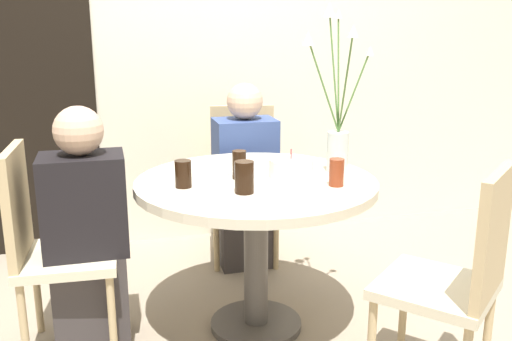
{
  "coord_description": "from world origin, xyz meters",
  "views": [
    {
      "loc": [
        -0.63,
        -2.32,
        1.38
      ],
      "look_at": [
        0.0,
        0.0,
        0.76
      ],
      "focal_mm": 40.0,
      "sensor_mm": 36.0,
      "label": 1
    }
  ],
  "objects": [
    {
      "name": "drink_glass_2",
      "position": [
        0.3,
        -0.18,
        0.77
      ],
      "size": [
        0.06,
        0.06,
        0.12
      ],
      "color": "maroon",
      "rests_on": "dining_table"
    },
    {
      "name": "dining_table",
      "position": [
        0.0,
        0.0,
        0.59
      ],
      "size": [
        1.06,
        1.06,
        0.72
      ],
      "color": "beige",
      "rests_on": "ground_plane"
    },
    {
      "name": "chair_near_front",
      "position": [
        0.58,
        -0.67,
        0.51
      ],
      "size": [
        0.56,
        0.56,
        0.9
      ],
      "rotation": [
        0.0,
        0.0,
        3.85
      ],
      "color": "beige",
      "rests_on": "ground_plane"
    },
    {
      "name": "drink_glass_3",
      "position": [
        -0.32,
        -0.04,
        0.77
      ],
      "size": [
        0.07,
        0.07,
        0.11
      ],
      "color": "black",
      "rests_on": "dining_table"
    },
    {
      "name": "birthday_cake",
      "position": [
        0.16,
        0.01,
        0.76
      ],
      "size": [
        0.2,
        0.2,
        0.12
      ],
      "color": "white",
      "rests_on": "dining_table"
    },
    {
      "name": "drink_glass_0",
      "position": [
        -0.07,
        0.03,
        0.78
      ],
      "size": [
        0.06,
        0.06,
        0.13
      ],
      "color": "black",
      "rests_on": "dining_table"
    },
    {
      "name": "person_guest",
      "position": [
        -0.73,
        0.04,
        0.5
      ],
      "size": [
        0.34,
        0.24,
        1.06
      ],
      "color": "#383333",
      "rests_on": "ground_plane"
    },
    {
      "name": "person_boy",
      "position": [
        0.13,
        0.72,
        0.5
      ],
      "size": [
        0.34,
        0.24,
        1.06
      ],
      "color": "#383333",
      "rests_on": "ground_plane"
    },
    {
      "name": "chair_far_back",
      "position": [
        -0.89,
        0.05,
        0.51
      ],
      "size": [
        0.42,
        0.42,
        0.9
      ],
      "rotation": [
        0.0,
        0.0,
        1.52
      ],
      "color": "beige",
      "rests_on": "ground_plane"
    },
    {
      "name": "ground_plane",
      "position": [
        0.0,
        0.0,
        0.0
      ],
      "size": [
        16.0,
        16.0,
        0.0
      ],
      "primitive_type": "plane",
      "color": "gray"
    },
    {
      "name": "flower_vase",
      "position": [
        0.39,
        0.04,
        0.97
      ],
      "size": [
        0.32,
        0.29,
        0.75
      ],
      "color": "silver",
      "rests_on": "dining_table"
    },
    {
      "name": "side_plate",
      "position": [
        -0.17,
        0.15,
        0.72
      ],
      "size": [
        0.17,
        0.17,
        0.01
      ],
      "color": "white",
      "rests_on": "dining_table"
    },
    {
      "name": "drink_glass_1",
      "position": [
        -0.1,
        -0.18,
        0.78
      ],
      "size": [
        0.08,
        0.08,
        0.13
      ],
      "color": "black",
      "rests_on": "dining_table"
    },
    {
      "name": "chair_right_flank",
      "position": [
        0.16,
        0.87,
        0.51
      ],
      "size": [
        0.46,
        0.46,
        0.9
      ],
      "rotation": [
        0.0,
        0.0,
        -0.18
      ],
      "color": "beige",
      "rests_on": "ground_plane"
    },
    {
      "name": "wall_back",
      "position": [
        0.0,
        1.27,
        1.3
      ],
      "size": [
        8.0,
        0.05,
        2.6
      ],
      "color": "beige",
      "rests_on": "ground_plane"
    },
    {
      "name": "doorway_panel",
      "position": [
        -1.11,
        1.24,
        1.02
      ],
      "size": [
        0.9,
        0.01,
        2.05
      ],
      "color": "black",
      "rests_on": "ground_plane"
    }
  ]
}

